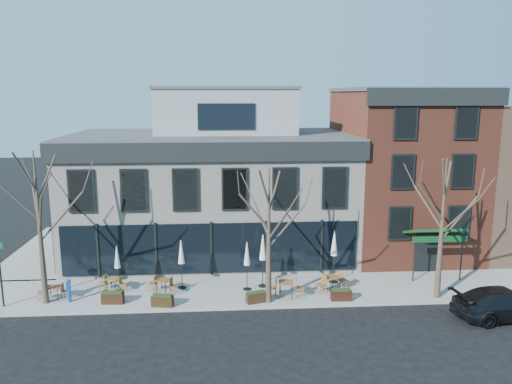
{
  "coord_description": "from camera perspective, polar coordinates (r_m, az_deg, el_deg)",
  "views": [
    {
      "loc": [
        0.64,
        -28.1,
        10.76
      ],
      "look_at": [
        2.77,
        2.0,
        4.81
      ],
      "focal_mm": 35.0,
      "sensor_mm": 36.0,
      "label": 1
    }
  ],
  "objects": [
    {
      "name": "umbrella_1",
      "position": [
        27.86,
        -8.54,
        -7.08
      ],
      "size": [
        0.44,
        0.44,
        2.77
      ],
      "color": "black",
      "rests_on": "sidewalk_front"
    },
    {
      "name": "umbrella_0",
      "position": [
        28.16,
        -15.58,
        -7.45
      ],
      "size": [
        0.41,
        0.41,
        2.59
      ],
      "color": "black",
      "rests_on": "sidewalk_front"
    },
    {
      "name": "call_box",
      "position": [
        28.0,
        -20.61,
        -10.4
      ],
      "size": [
        0.25,
        0.25,
        1.26
      ],
      "color": "#0D48B0",
      "rests_on": "sidewalk_front"
    },
    {
      "name": "sign_pole",
      "position": [
        28.37,
        -27.21,
        -7.95
      ],
      "size": [
        0.5,
        0.1,
        3.4
      ],
      "color": "black",
      "rests_on": "sidewalk_front"
    },
    {
      "name": "cafe_set_1",
      "position": [
        28.85,
        -16.02,
        -9.94
      ],
      "size": [
        1.67,
        0.87,
        0.86
      ],
      "color": "brown",
      "rests_on": "sidewalk_front"
    },
    {
      "name": "sidewalk_side",
      "position": [
        37.67,
        -22.39,
        -6.2
      ],
      "size": [
        4.5,
        12.0,
        0.15
      ],
      "primitive_type": "cube",
      "color": "gray",
      "rests_on": "ground"
    },
    {
      "name": "planter_3",
      "position": [
        26.98,
        9.71,
        -11.49
      ],
      "size": [
        1.08,
        0.45,
        0.6
      ],
      "color": "black",
      "rests_on": "sidewalk_front"
    },
    {
      "name": "planter_1",
      "position": [
        26.35,
        -10.65,
        -12.08
      ],
      "size": [
        1.15,
        0.62,
        0.61
      ],
      "color": "black",
      "rests_on": "sidewalk_front"
    },
    {
      "name": "umbrella_4",
      "position": [
        28.68,
        8.91,
        -6.1
      ],
      "size": [
        0.49,
        0.49,
        3.08
      ],
      "color": "black",
      "rests_on": "sidewalk_front"
    },
    {
      "name": "umbrella_3",
      "position": [
        27.72,
        0.79,
        -6.66
      ],
      "size": [
        0.48,
        0.48,
        3.02
      ],
      "color": "black",
      "rests_on": "sidewalk_front"
    },
    {
      "name": "sidewalk_front",
      "position": [
        28.19,
        1.6,
        -11.13
      ],
      "size": [
        33.5,
        4.7,
        0.15
      ],
      "primitive_type": "cube",
      "color": "gray",
      "rests_on": "ground"
    },
    {
      "name": "cafe_set_5",
      "position": [
        27.96,
        8.67,
        -10.12
      ],
      "size": [
        1.97,
        1.26,
        1.03
      ],
      "color": "brown",
      "rests_on": "sidewalk_front"
    },
    {
      "name": "red_brick_building",
      "position": [
        35.69,
        16.29,
        2.45
      ],
      "size": [
        8.2,
        11.78,
        11.18
      ],
      "color": "brown",
      "rests_on": "ground"
    },
    {
      "name": "tree_right",
      "position": [
        27.57,
        20.5,
        -3.72
      ],
      "size": [
        3.72,
        3.77,
        7.48
      ],
      "color": "#382B21",
      "rests_on": "sidewalk_front"
    },
    {
      "name": "tree_mid",
      "position": [
        25.3,
        1.5,
        -4.84
      ],
      "size": [
        3.5,
        3.55,
        7.04
      ],
      "color": "#382B21",
      "rests_on": "sidewalk_front"
    },
    {
      "name": "cafe_set_0",
      "position": [
        28.64,
        -22.1,
        -10.48
      ],
      "size": [
        1.67,
        0.67,
        0.88
      ],
      "color": "brown",
      "rests_on": "sidewalk_front"
    },
    {
      "name": "planter_0",
      "position": [
        27.27,
        -16.05,
        -11.5
      ],
      "size": [
        1.14,
        0.52,
        0.62
      ],
      "color": "black",
      "rests_on": "sidewalk_front"
    },
    {
      "name": "corner_building",
      "position": [
        33.72,
        -4.94,
        0.8
      ],
      "size": [
        18.39,
        10.39,
        11.1
      ],
      "color": "beige",
      "rests_on": "ground"
    },
    {
      "name": "ground",
      "position": [
        30.1,
        -5.07,
        -9.84
      ],
      "size": [
        120.0,
        120.0,
        0.0
      ],
      "primitive_type": "plane",
      "color": "black",
      "rests_on": "ground"
    },
    {
      "name": "umbrella_2",
      "position": [
        27.36,
        -1.04,
        -7.36
      ],
      "size": [
        0.44,
        0.44,
        2.73
      ],
      "color": "black",
      "rests_on": "sidewalk_front"
    },
    {
      "name": "planter_2",
      "position": [
        26.34,
        0.04,
        -11.91
      ],
      "size": [
        1.13,
        0.69,
        0.59
      ],
      "color": "#321E10",
      "rests_on": "sidewalk_front"
    },
    {
      "name": "tree_corner",
      "position": [
        27.31,
        -23.48,
        -3.59
      ],
      "size": [
        3.93,
        3.98,
        7.92
      ],
      "color": "#382B21",
      "rests_on": "sidewalk_front"
    },
    {
      "name": "cafe_set_4",
      "position": [
        26.94,
        3.45,
        -10.84
      ],
      "size": [
        2.01,
        0.9,
        1.03
      ],
      "color": "brown",
      "rests_on": "sidewalk_front"
    },
    {
      "name": "parked_sedan",
      "position": [
        27.64,
        26.55,
        -11.32
      ],
      "size": [
        5.37,
        2.68,
        1.5
      ],
      "primitive_type": "imported",
      "rotation": [
        0.0,
        0.0,
        1.69
      ],
      "color": "black",
      "rests_on": "ground"
    },
    {
      "name": "cafe_set_2",
      "position": [
        27.93,
        -10.53,
        -10.35
      ],
      "size": [
        1.74,
        1.05,
        0.9
      ],
      "color": "brown",
      "rests_on": "sidewalk_front"
    }
  ]
}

